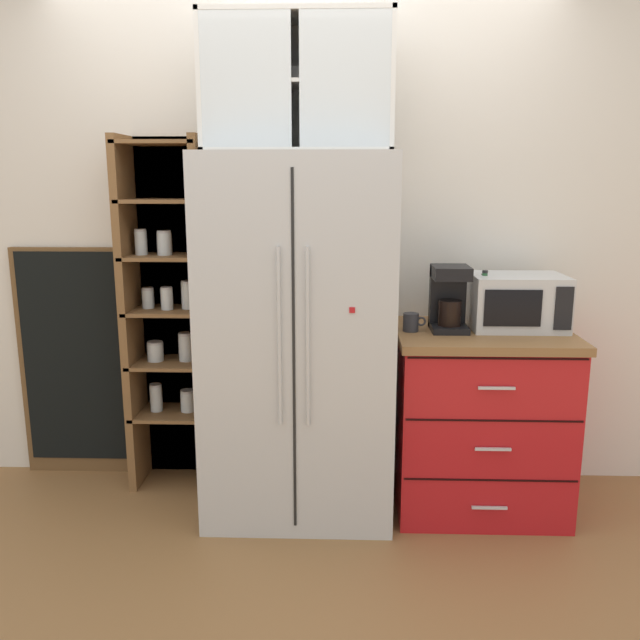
# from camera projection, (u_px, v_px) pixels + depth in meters

# --- Properties ---
(ground_plane) EXTENTS (10.57, 10.57, 0.00)m
(ground_plane) POSITION_uv_depth(u_px,v_px,m) (300.00, 502.00, 3.28)
(ground_plane) COLOR olive
(wall_back_cream) EXTENTS (4.88, 0.10, 2.55)m
(wall_back_cream) POSITION_uv_depth(u_px,v_px,m) (304.00, 242.00, 3.40)
(wall_back_cream) COLOR silver
(wall_back_cream) RESTS_ON ground
(refrigerator) EXTENTS (0.88, 0.72, 1.71)m
(refrigerator) POSITION_uv_depth(u_px,v_px,m) (299.00, 337.00, 3.11)
(refrigerator) COLOR silver
(refrigerator) RESTS_ON ground
(pantry_shelf_column) EXTENTS (0.46, 0.32, 1.81)m
(pantry_shelf_column) POSITION_uv_depth(u_px,v_px,m) (170.00, 312.00, 3.37)
(pantry_shelf_column) COLOR brown
(pantry_shelf_column) RESTS_ON ground
(counter_cabinet) EXTENTS (0.83, 0.67, 0.89)m
(counter_cabinet) POSITION_uv_depth(u_px,v_px,m) (478.00, 418.00, 3.19)
(counter_cabinet) COLOR red
(counter_cabinet) RESTS_ON ground
(microwave) EXTENTS (0.44, 0.33, 0.26)m
(microwave) POSITION_uv_depth(u_px,v_px,m) (517.00, 302.00, 3.11)
(microwave) COLOR silver
(microwave) RESTS_ON counter_cabinet
(coffee_maker) EXTENTS (0.17, 0.20, 0.31)m
(coffee_maker) POSITION_uv_depth(u_px,v_px,m) (449.00, 298.00, 3.08)
(coffee_maker) COLOR black
(coffee_maker) RESTS_ON counter_cabinet
(mug_charcoal) EXTENTS (0.11, 0.07, 0.09)m
(mug_charcoal) POSITION_uv_depth(u_px,v_px,m) (411.00, 322.00, 3.07)
(mug_charcoal) COLOR #2D2D33
(mug_charcoal) RESTS_ON counter_cabinet
(mug_navy) EXTENTS (0.11, 0.08, 0.09)m
(mug_navy) POSITION_uv_depth(u_px,v_px,m) (487.00, 325.00, 3.02)
(mug_navy) COLOR navy
(mug_navy) RESTS_ON counter_cabinet
(bottle_cobalt) EXTENTS (0.06, 0.06, 0.26)m
(bottle_cobalt) POSITION_uv_depth(u_px,v_px,m) (482.00, 305.00, 3.12)
(bottle_cobalt) COLOR navy
(bottle_cobalt) RESTS_ON counter_cabinet
(bottle_green) EXTENTS (0.06, 0.06, 0.28)m
(bottle_green) POSITION_uv_depth(u_px,v_px,m) (483.00, 303.00, 3.09)
(bottle_green) COLOR #285B33
(bottle_green) RESTS_ON counter_cabinet
(upper_cabinet) EXTENTS (0.84, 0.32, 0.59)m
(upper_cabinet) POSITION_uv_depth(u_px,v_px,m) (298.00, 86.00, 2.91)
(upper_cabinet) COLOR silver
(upper_cabinet) RESTS_ON refrigerator
(chalkboard_menu) EXTENTS (0.60, 0.04, 1.25)m
(chalkboard_menu) POSITION_uv_depth(u_px,v_px,m) (75.00, 362.00, 3.51)
(chalkboard_menu) COLOR brown
(chalkboard_menu) RESTS_ON ground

